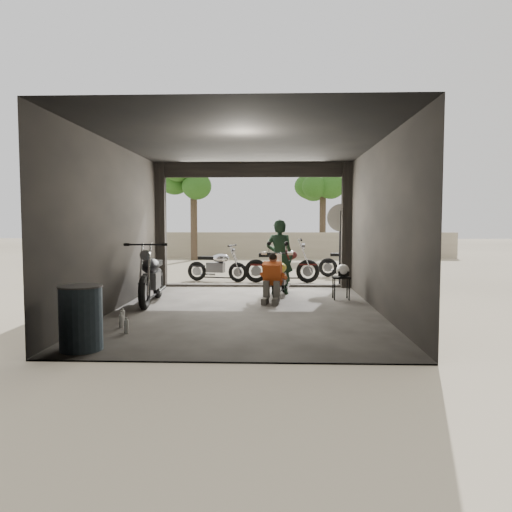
# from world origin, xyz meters

# --- Properties ---
(ground) EXTENTS (80.00, 80.00, 0.00)m
(ground) POSITION_xyz_m (0.00, 0.00, 0.00)
(ground) COLOR #7A6D56
(ground) RESTS_ON ground
(garage) EXTENTS (7.00, 7.13, 3.20)m
(garage) POSITION_xyz_m (0.00, 0.55, 1.28)
(garage) COLOR #2D2B28
(garage) RESTS_ON ground
(boundary_wall) EXTENTS (18.00, 0.30, 1.20)m
(boundary_wall) POSITION_xyz_m (0.00, 14.00, 0.60)
(boundary_wall) COLOR gray
(boundary_wall) RESTS_ON ground
(tree_left) EXTENTS (2.20, 2.20, 5.60)m
(tree_left) POSITION_xyz_m (-3.00, 12.50, 3.99)
(tree_left) COLOR #382B1E
(tree_left) RESTS_ON ground
(tree_right) EXTENTS (2.20, 2.20, 5.00)m
(tree_right) POSITION_xyz_m (2.80, 14.00, 3.56)
(tree_right) COLOR #382B1E
(tree_right) RESTS_ON ground
(main_bike) EXTENTS (0.92, 1.67, 1.06)m
(main_bike) POSITION_xyz_m (0.70, 1.92, 0.53)
(main_bike) COLOR #EFE2CA
(main_bike) RESTS_ON ground
(left_bike) EXTENTS (0.90, 1.95, 1.29)m
(left_bike) POSITION_xyz_m (-2.00, 0.79, 0.64)
(left_bike) COLOR black
(left_bike) RESTS_ON ground
(outside_bike_a) EXTENTS (1.67, 0.99, 1.06)m
(outside_bike_a) POSITION_xyz_m (-1.08, 4.68, 0.53)
(outside_bike_a) COLOR black
(outside_bike_a) RESTS_ON ground
(outside_bike_b) EXTENTS (1.84, 0.80, 1.23)m
(outside_bike_b) POSITION_xyz_m (0.76, 4.46, 0.62)
(outside_bike_b) COLOR #41100F
(outside_bike_b) RESTS_ON ground
(outside_bike_c) EXTENTS (1.72, 0.97, 1.09)m
(outside_bike_c) POSITION_xyz_m (2.84, 5.88, 0.55)
(outside_bike_c) COLOR black
(outside_bike_c) RESTS_ON ground
(rider) EXTENTS (0.72, 0.56, 1.76)m
(rider) POSITION_xyz_m (0.67, 2.21, 0.88)
(rider) COLOR black
(rider) RESTS_ON ground
(mechanic) EXTENTS (0.62, 0.77, 1.01)m
(mechanic) POSITION_xyz_m (0.49, 0.90, 0.50)
(mechanic) COLOR #CA4F1A
(mechanic) RESTS_ON ground
(stool) EXTENTS (0.37, 0.37, 0.52)m
(stool) POSITION_xyz_m (2.00, 1.44, 0.44)
(stool) COLOR black
(stool) RESTS_ON ground
(helmet) EXTENTS (0.34, 0.35, 0.27)m
(helmet) POSITION_xyz_m (2.04, 1.43, 0.65)
(helmet) COLOR white
(helmet) RESTS_ON stool
(oil_drum) EXTENTS (0.67, 0.67, 0.86)m
(oil_drum) POSITION_xyz_m (-2.00, -3.00, 0.43)
(oil_drum) COLOR #3B5164
(oil_drum) RESTS_ON ground
(sign_post) EXTENTS (0.72, 0.08, 2.17)m
(sign_post) POSITION_xyz_m (2.27, 3.65, 1.44)
(sign_post) COLOR black
(sign_post) RESTS_ON ground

